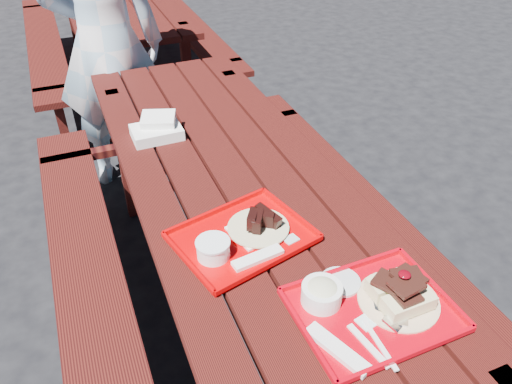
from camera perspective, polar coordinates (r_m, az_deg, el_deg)
ground at (r=2.30m, az=-1.46°, el=-14.55°), size 60.00×60.00×0.00m
picnic_table_near at (r=1.90m, az=-1.72°, el=-3.83°), size 1.41×2.40×0.75m
picnic_table_far at (r=4.37m, az=-15.67°, el=18.80°), size 1.41×2.40×0.75m
near_tray at (r=1.37m, az=12.80°, el=-11.96°), size 0.41×0.35×0.13m
far_tray at (r=1.53m, az=-1.66°, el=-5.16°), size 0.46×0.40×0.07m
white_cloth at (r=2.10m, az=-11.23°, el=7.11°), size 0.20×0.17×0.08m
person at (r=2.88m, az=-16.78°, el=15.87°), size 0.69×0.52×1.69m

